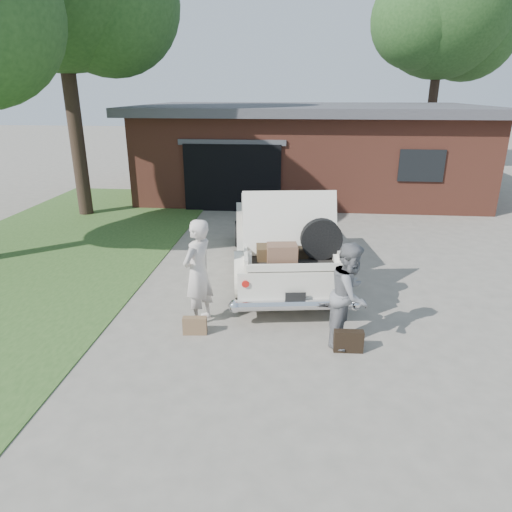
{
  "coord_description": "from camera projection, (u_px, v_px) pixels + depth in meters",
  "views": [
    {
      "loc": [
        0.72,
        -6.85,
        3.83
      ],
      "look_at": [
        0.0,
        0.6,
        1.1
      ],
      "focal_mm": 32.0,
      "sensor_mm": 36.0,
      "label": 1
    }
  ],
  "objects": [
    {
      "name": "ground",
      "position": [
        253.0,
        328.0,
        7.78
      ],
      "size": [
        90.0,
        90.0,
        0.0
      ],
      "primitive_type": "plane",
      "color": "gray",
      "rests_on": "ground"
    },
    {
      "name": "grass_strip",
      "position": [
        41.0,
        257.0,
        11.08
      ],
      "size": [
        6.0,
        16.0,
        0.02
      ],
      "primitive_type": "cube",
      "color": "#2D4C1E",
      "rests_on": "ground"
    },
    {
      "name": "house",
      "position": [
        308.0,
        149.0,
        17.84
      ],
      "size": [
        12.8,
        7.8,
        3.3
      ],
      "color": "brown",
      "rests_on": "ground"
    },
    {
      "name": "tree_right",
      "position": [
        445.0,
        16.0,
        20.67
      ],
      "size": [
        6.98,
        6.07,
        10.33
      ],
      "color": "#38281E",
      "rests_on": "ground"
    },
    {
      "name": "sedan",
      "position": [
        281.0,
        238.0,
        9.98
      ],
      "size": [
        2.73,
        5.48,
        2.12
      ],
      "rotation": [
        0.0,
        0.0,
        0.14
      ],
      "color": "silver",
      "rests_on": "ground"
    },
    {
      "name": "woman_left",
      "position": [
        198.0,
        272.0,
        7.71
      ],
      "size": [
        0.68,
        0.8,
        1.85
      ],
      "primitive_type": "imported",
      "rotation": [
        0.0,
        0.0,
        -1.99
      ],
      "color": "beige",
      "rests_on": "ground"
    },
    {
      "name": "woman_right",
      "position": [
        350.0,
        294.0,
        7.09
      ],
      "size": [
        0.9,
        1.0,
        1.68
      ],
      "primitive_type": "imported",
      "rotation": [
        0.0,
        0.0,
        1.18
      ],
      "color": "slate",
      "rests_on": "ground"
    },
    {
      "name": "suitcase_left",
      "position": [
        195.0,
        326.0,
        7.56
      ],
      "size": [
        0.41,
        0.16,
        0.31
      ],
      "primitive_type": "cube",
      "rotation": [
        0.0,
        0.0,
        0.1
      ],
      "color": "brown",
      "rests_on": "ground"
    },
    {
      "name": "suitcase_right",
      "position": [
        348.0,
        341.0,
        7.05
      ],
      "size": [
        0.46,
        0.16,
        0.35
      ],
      "primitive_type": "cube",
      "rotation": [
        0.0,
        0.0,
        0.03
      ],
      "color": "black",
      "rests_on": "ground"
    }
  ]
}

